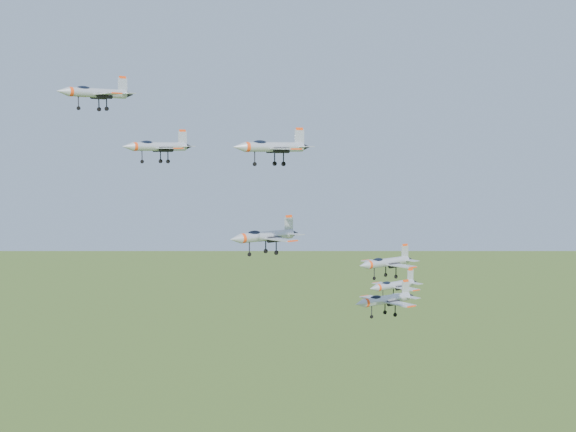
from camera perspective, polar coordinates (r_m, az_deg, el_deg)
jet_lead at (r=119.31m, az=-13.55°, el=8.53°), size 12.32×10.31×3.30m
jet_left_high at (r=113.41m, az=-9.27°, el=4.91°), size 11.29×9.39×3.02m
jet_right_high at (r=103.95m, az=-1.17°, el=4.95°), size 11.87×9.74×3.18m
jet_left_low at (r=122.83m, az=-1.69°, el=-1.43°), size 13.84×11.59×3.71m
jet_right_low at (r=117.19m, az=6.98°, el=-3.29°), size 11.24×9.37×3.00m
jet_trail at (r=131.21m, az=6.89°, el=-5.93°), size 13.14×10.87×3.51m
jet_extra at (r=151.84m, az=7.50°, el=-4.90°), size 12.65×10.50×3.38m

